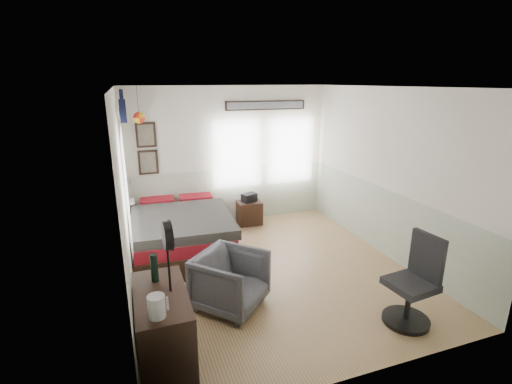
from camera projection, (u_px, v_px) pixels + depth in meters
ground_plane at (271, 271)px, 5.66m from camera, size 4.00×4.50×0.01m
room_shell at (262, 165)px, 5.34m from camera, size 4.02×4.52×2.71m
wall_decor at (172, 121)px, 6.47m from camera, size 3.55×1.32×1.44m
bed at (182, 232)px, 6.23m from camera, size 1.68×2.26×0.69m
dresser at (164, 335)px, 3.54m from camera, size 0.48×1.00×0.90m
armchair at (230, 281)px, 4.66m from camera, size 1.11×1.11×0.73m
nightstand at (249, 213)px, 7.46m from camera, size 0.48×0.39×0.47m
task_chair at (414, 288)px, 4.35m from camera, size 0.55×0.55×1.10m
kettle at (157, 306)px, 3.05m from camera, size 0.17×0.15×0.19m
bottle at (154, 268)px, 3.58m from camera, size 0.07×0.07×0.29m
stand_fan at (168, 237)px, 3.31m from camera, size 0.08×0.29×0.70m
black_bag at (249, 198)px, 7.36m from camera, size 0.33×0.27×0.17m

